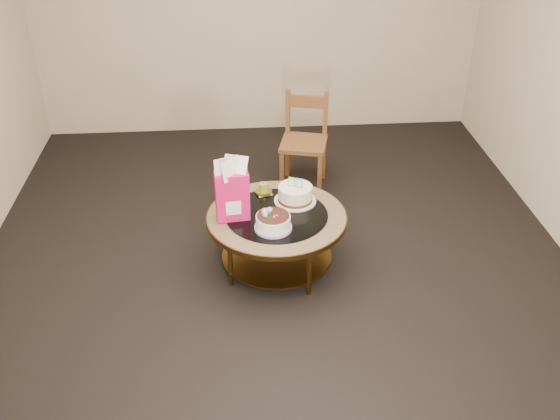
{
  "coord_description": "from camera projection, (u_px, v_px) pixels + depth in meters",
  "views": [
    {
      "loc": [
        -0.27,
        -3.77,
        2.87
      ],
      "look_at": [
        0.03,
        0.02,
        0.48
      ],
      "focal_mm": 40.0,
      "sensor_mm": 36.0,
      "label": 1
    }
  ],
  "objects": [
    {
      "name": "decorated_cake",
      "position": [
        273.0,
        223.0,
        4.3
      ],
      "size": [
        0.26,
        0.26,
        0.15
      ],
      "rotation": [
        0.0,
        0.0,
        0.13
      ],
      "color": "#A78EC9",
      "rests_on": "coffee_table"
    },
    {
      "name": "gift_bag",
      "position": [
        232.0,
        189.0,
        4.32
      ],
      "size": [
        0.24,
        0.19,
        0.47
      ],
      "rotation": [
        0.0,
        0.0,
        0.1
      ],
      "color": "#C31254",
      "rests_on": "coffee_table"
    },
    {
      "name": "room_walls",
      "position": [
        276.0,
        69.0,
        3.9
      ],
      "size": [
        4.52,
        5.02,
        2.61
      ],
      "color": "#C1AE92",
      "rests_on": "ground"
    },
    {
      "name": "pillar_candle",
      "position": [
        264.0,
        190.0,
        4.72
      ],
      "size": [
        0.13,
        0.13,
        0.1
      ],
      "rotation": [
        0.0,
        0.0,
        0.31
      ],
      "color": "#C0B74F",
      "rests_on": "coffee_table"
    },
    {
      "name": "coffee_table",
      "position": [
        277.0,
        224.0,
        4.52
      ],
      "size": [
        1.02,
        1.02,
        0.46
      ],
      "color": "brown",
      "rests_on": "ground"
    },
    {
      "name": "ground",
      "position": [
        277.0,
        265.0,
        4.72
      ],
      "size": [
        5.0,
        5.0,
        0.0
      ],
      "primitive_type": "plane",
      "color": "black",
      "rests_on": "ground"
    },
    {
      "name": "dining_chair",
      "position": [
        304.0,
        141.0,
        5.56
      ],
      "size": [
        0.48,
        0.48,
        0.85
      ],
      "rotation": [
        0.0,
        0.0,
        -0.24
      ],
      "color": "brown",
      "rests_on": "ground"
    },
    {
      "name": "cream_cake",
      "position": [
        295.0,
        194.0,
        4.6
      ],
      "size": [
        0.31,
        0.31,
        0.2
      ],
      "rotation": [
        0.0,
        0.0,
        -0.41
      ],
      "color": "silver",
      "rests_on": "coffee_table"
    }
  ]
}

